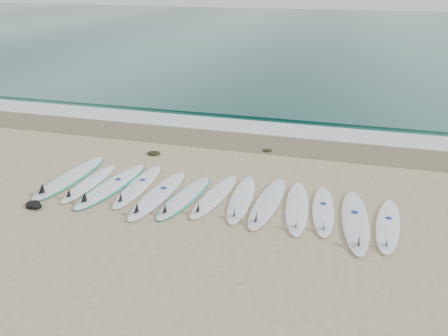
% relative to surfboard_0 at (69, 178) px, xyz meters
% --- Properties ---
extents(ground, '(120.00, 120.00, 0.00)m').
position_rel_surfboard_0_xyz_m(ground, '(4.00, -0.09, -0.06)').
color(ground, tan).
extents(ocean, '(120.00, 55.00, 0.03)m').
position_rel_surfboard_0_xyz_m(ocean, '(4.00, 32.41, -0.04)').
color(ocean, '#20574E').
rests_on(ocean, ground).
extents(wet_sand_band, '(120.00, 1.80, 0.01)m').
position_rel_surfboard_0_xyz_m(wet_sand_band, '(4.00, 4.01, -0.05)').
color(wet_sand_band, '#6C6147').
rests_on(wet_sand_band, ground).
extents(foam_band, '(120.00, 1.40, 0.04)m').
position_rel_surfboard_0_xyz_m(foam_band, '(4.00, 5.41, -0.04)').
color(foam_band, silver).
rests_on(foam_band, ground).
extents(wave_crest, '(120.00, 1.00, 0.10)m').
position_rel_surfboard_0_xyz_m(wave_crest, '(4.00, 6.91, -0.01)').
color(wave_crest, '#20574E').
rests_on(wave_crest, ground).
extents(surfboard_0, '(0.90, 2.95, 0.37)m').
position_rel_surfboard_0_xyz_m(surfboard_0, '(0.00, 0.00, 0.00)').
color(surfboard_0, white).
rests_on(surfboard_0, ground).
extents(surfboard_1, '(0.58, 2.40, 0.30)m').
position_rel_surfboard_0_xyz_m(surfboard_1, '(0.68, -0.18, -0.00)').
color(surfboard_1, white).
rests_on(surfboard_1, ground).
extents(surfboard_2, '(1.08, 2.91, 0.36)m').
position_rel_surfboard_0_xyz_m(surfboard_2, '(1.31, -0.15, -0.00)').
color(surfboard_2, white).
rests_on(surfboard_2, ground).
extents(surfboard_3, '(0.55, 2.58, 0.33)m').
position_rel_surfboard_0_xyz_m(surfboard_3, '(1.98, -0.00, 0.00)').
color(surfboard_3, white).
rests_on(surfboard_3, ground).
extents(surfboard_4, '(0.81, 2.82, 0.36)m').
position_rel_surfboard_0_xyz_m(surfboard_4, '(2.66, -0.33, 0.01)').
color(surfboard_4, white).
rests_on(surfboard_4, ground).
extents(surfboard_5, '(0.99, 2.53, 0.31)m').
position_rel_surfboard_0_xyz_m(surfboard_5, '(3.32, -0.24, -0.01)').
color(surfboard_5, white).
rests_on(surfboard_5, ground).
extents(surfboard_6, '(0.88, 2.54, 0.32)m').
position_rel_surfboard_0_xyz_m(surfboard_6, '(4.02, -0.02, 0.00)').
color(surfboard_6, white).
rests_on(surfboard_6, ground).
extents(surfboard_7, '(0.64, 2.54, 0.32)m').
position_rel_surfboard_0_xyz_m(surfboard_7, '(4.69, 0.02, 0.00)').
color(surfboard_7, white).
rests_on(surfboard_7, ground).
extents(surfboard_8, '(0.80, 2.76, 0.35)m').
position_rel_surfboard_0_xyz_m(surfboard_8, '(5.33, -0.01, 0.01)').
color(surfboard_8, silver).
rests_on(surfboard_8, ground).
extents(surfboard_9, '(0.76, 2.63, 0.33)m').
position_rel_surfboard_0_xyz_m(surfboard_9, '(6.04, -0.05, 0.00)').
color(surfboard_9, white).
rests_on(surfboard_9, ground).
extents(surfboard_10, '(0.66, 2.43, 0.31)m').
position_rel_surfboard_0_xyz_m(surfboard_10, '(6.63, -0.02, -0.00)').
color(surfboard_10, white).
rests_on(surfboard_10, ground).
extents(surfboard_11, '(0.74, 2.84, 0.36)m').
position_rel_surfboard_0_xyz_m(surfboard_11, '(7.34, -0.33, 0.01)').
color(surfboard_11, white).
rests_on(surfboard_11, ground).
extents(surfboard_12, '(0.75, 2.44, 0.31)m').
position_rel_surfboard_0_xyz_m(surfboard_12, '(8.02, -0.32, -0.00)').
color(surfboard_12, white).
rests_on(surfboard_12, ground).
extents(seaweed_near, '(0.41, 0.32, 0.08)m').
position_rel_surfboard_0_xyz_m(seaweed_near, '(1.47, 2.22, -0.01)').
color(seaweed_near, black).
rests_on(seaweed_near, ground).
extents(seaweed_far, '(0.31, 0.24, 0.06)m').
position_rel_surfboard_0_xyz_m(seaweed_far, '(4.74, 3.36, -0.03)').
color(seaweed_far, black).
rests_on(seaweed_far, ground).
extents(leash_coil, '(0.46, 0.36, 0.11)m').
position_rel_surfboard_0_xyz_m(leash_coil, '(0.05, -1.52, -0.01)').
color(leash_coil, black).
rests_on(leash_coil, ground).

